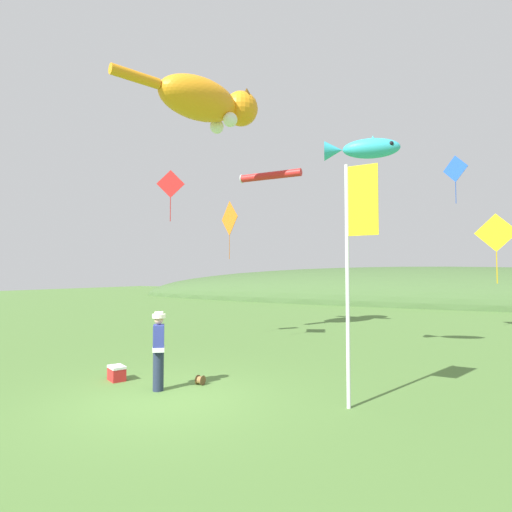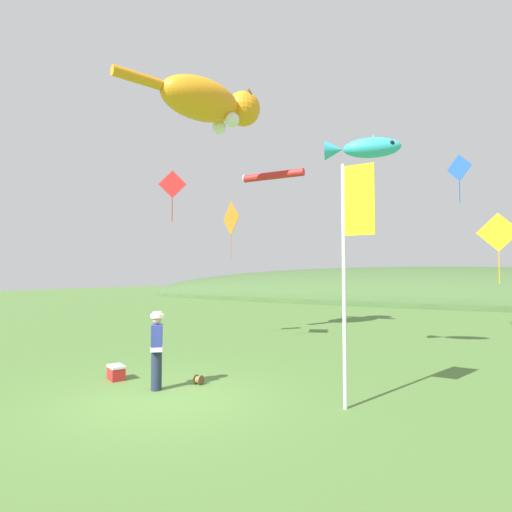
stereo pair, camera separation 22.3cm
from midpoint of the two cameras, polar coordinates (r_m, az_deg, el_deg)
ground_plane at (r=9.13m, az=-13.57°, el=-19.31°), size 120.00×120.00×0.00m
distant_hill_ridge at (r=39.63m, az=22.17°, el=-6.24°), size 62.80×14.45×6.69m
festival_attendant at (r=9.58m, az=-14.41°, el=-12.62°), size 0.47×0.49×1.77m
kite_spool at (r=10.04m, az=-8.62°, el=-17.11°), size 0.16×0.23×0.23m
picnic_cooler at (r=10.91m, az=-19.86°, el=-15.45°), size 0.58×0.50×0.36m
festival_banner_pole at (r=8.12m, az=13.10°, el=1.26°), size 0.66×0.08×4.84m
kite_giant_cat at (r=17.90m, az=-7.21°, el=20.96°), size 3.13×6.16×1.98m
kite_fish_windsock at (r=13.00m, az=14.50°, el=14.62°), size 2.34×1.28×0.70m
kite_tube_streamer at (r=19.54m, az=1.63°, el=11.40°), size 3.13×0.57×0.44m
kite_diamond_blue at (r=18.90m, az=26.28°, el=11.06°), size 0.96×0.61×2.03m
kite_diamond_red at (r=15.77m, az=-12.51°, el=9.95°), size 0.91×0.59×1.97m
kite_diamond_orange at (r=15.30m, az=-4.23°, el=5.33°), size 1.14×0.69×2.22m
kite_diamond_gold at (r=13.20m, az=30.66°, el=2.80°), size 1.10×0.07×2.00m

